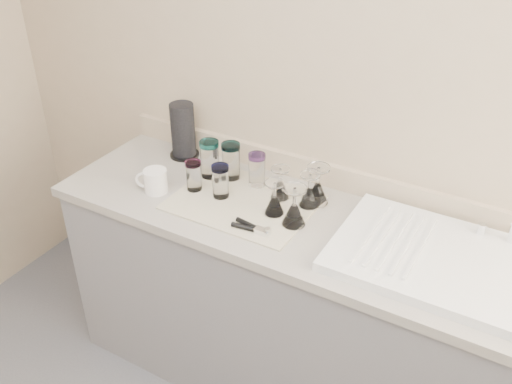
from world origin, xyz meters
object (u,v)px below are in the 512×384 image
Objects in this scene: goblet_extra at (317,190)px; tumbler_cyan at (231,161)px; tumbler_magenta at (194,175)px; sink_unit at (456,264)px; tumbler_purple at (257,169)px; tumbler_teal at (210,159)px; goblet_front_left at (274,203)px; tumbler_blue at (220,181)px; goblet_back_right at (309,195)px; can_opener at (252,228)px; paper_towel_roll at (183,131)px; goblet_back_left at (280,188)px; goblet_front_right at (294,212)px; white_mug at (155,181)px.

tumbler_cyan is at bearing -179.28° from goblet_extra.
goblet_extra is (0.48, 0.16, -0.01)m from tumbler_magenta.
sink_unit is 5.12× the size of goblet_extra.
tumbler_purple is 0.27m from goblet_extra.
goblet_front_left is at bearing -16.90° from tumbler_teal.
sink_unit reaches higher than tumbler_blue.
goblet_back_right is at bearing -117.23° from goblet_extra.
sink_unit reaches higher than can_opener.
sink_unit is 1.06m from tumbler_teal.
paper_towel_roll is (-0.22, 0.23, 0.05)m from tumbler_magenta.
goblet_back_right is at bearing 19.11° from tumbler_blue.
tumbler_magenta is at bearing 159.55° from can_opener.
tumbler_magenta is at bearing -164.67° from goblet_back_right.
goblet_back_left is 0.11m from goblet_front_left.
sink_unit reaches higher than tumbler_magenta.
goblet_front_right is at bearing -2.28° from tumbler_magenta.
goblet_extra is (0.02, 0.04, 0.01)m from goblet_back_right.
can_opener is at bearing -5.51° from white_mug.
goblet_extra is (0.35, 0.15, -0.02)m from tumbler_blue.
goblet_back_right is at bearing 51.61° from goblet_front_left.
tumbler_teal is 1.17× the size of tumbler_blue.
tumbler_cyan reaches higher than goblet_back_right.
goblet_extra reaches higher than tumbler_purple.
sink_unit is 5.91× the size of tumbler_blue.
tumbler_cyan is 1.16× the size of goblet_front_left.
paper_towel_roll is (-0.56, 0.36, 0.11)m from can_opener.
goblet_extra reaches higher than can_opener.
goblet_front_right is 0.60m from white_mug.
goblet_front_left is at bearing 0.13° from tumbler_blue.
sink_unit is 0.72m from goblet_back_left.
white_mug is (-0.14, -0.08, -0.02)m from tumbler_magenta.
sink_unit is 0.86m from tumbler_purple.
goblet_back_left is (0.25, -0.04, -0.04)m from tumbler_cyan.
tumbler_purple is 0.14m from goblet_back_left.
tumbler_teal is at bearing 57.25° from white_mug.
goblet_front_left is 0.95× the size of white_mug.
goblet_extra is at bearing -5.46° from paper_towel_roll.
goblet_back_left is 0.88× the size of can_opener.
goblet_back_left is at bearing -11.14° from paper_towel_roll.
tumbler_teal is 1.13× the size of white_mug.
can_opener is (0.35, -0.25, -0.07)m from tumbler_teal.
can_opener is (-0.12, -0.11, -0.04)m from goblet_front_right.
tumbler_teal is 0.12m from tumbler_magenta.
goblet_front_right is at bearing -46.33° from goblet_back_left.
tumbler_purple is at bearing -179.50° from goblet_extra.
paper_towel_roll reaches higher than tumbler_magenta.
paper_towel_roll is (-0.42, 0.07, 0.04)m from tumbler_purple.
tumbler_magenta is 0.92× the size of goblet_back_right.
goblet_front_right reaches higher than goblet_back_right.
sink_unit is at bearing 4.81° from goblet_front_right.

